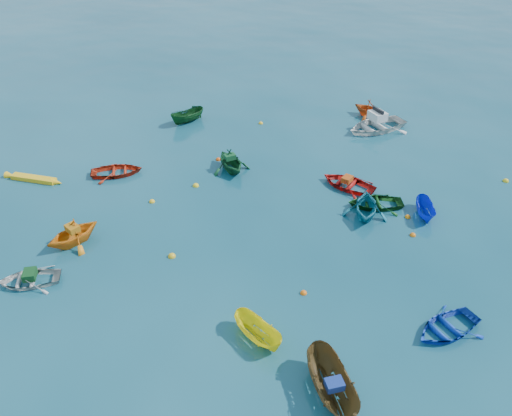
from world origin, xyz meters
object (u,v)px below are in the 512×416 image
(dinghy_blue_se, at_px, (446,331))
(motorboat_white, at_px, (375,130))
(kayak_yellow, at_px, (34,180))
(dinghy_white_near, at_px, (30,282))

(dinghy_blue_se, bearing_deg, motorboat_white, 148.37)
(kayak_yellow, height_order, motorboat_white, motorboat_white)
(dinghy_white_near, bearing_deg, motorboat_white, 120.00)
(dinghy_blue_se, distance_m, motorboat_white, 19.40)
(kayak_yellow, bearing_deg, dinghy_white_near, -146.79)
(dinghy_white_near, relative_size, kayak_yellow, 0.79)
(dinghy_blue_se, xyz_separation_m, kayak_yellow, (-24.72, 3.57, 0.00))
(dinghy_blue_se, relative_size, kayak_yellow, 0.84)
(dinghy_blue_se, xyz_separation_m, motorboat_white, (-6.11, 18.41, 0.00))
(dinghy_white_near, distance_m, kayak_yellow, 9.72)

